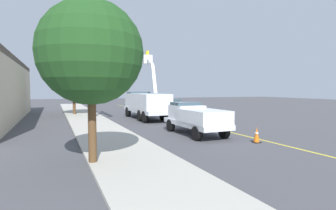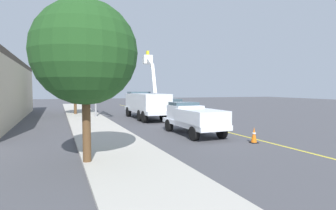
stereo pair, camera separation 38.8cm
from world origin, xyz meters
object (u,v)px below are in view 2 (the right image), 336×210
object	(u,v)px
traffic_signal_mast	(98,64)
traffic_cone_mid_front	(184,119)
service_pickup_truck	(194,118)
traffic_cone_mid_rear	(149,111)
utility_bucket_truck	(146,103)
traffic_cone_leading	(254,135)
passing_minivan	(171,104)

from	to	relation	value
traffic_signal_mast	traffic_cone_mid_front	bearing A→B (deg)	-126.71
service_pickup_truck	traffic_cone_mid_rear	size ratio (longest dim) A/B	6.49
utility_bucket_truck	traffic_cone_mid_front	world-z (taller)	utility_bucket_truck
utility_bucket_truck	traffic_signal_mast	xyz separation A→B (m)	(0.64, 4.55, 3.79)
traffic_cone_leading	utility_bucket_truck	bearing A→B (deg)	12.18
traffic_cone_mid_rear	service_pickup_truck	bearing A→B (deg)	177.51
traffic_cone_mid_rear	traffic_signal_mast	distance (m)	8.66
service_pickup_truck	traffic_cone_mid_rear	distance (m)	14.49
traffic_cone_leading	traffic_cone_mid_front	size ratio (longest dim) A/B	1.19
service_pickup_truck	traffic_signal_mast	size ratio (longest dim) A/B	0.76
utility_bucket_truck	traffic_cone_mid_front	distance (m)	5.20
service_pickup_truck	traffic_cone_mid_rear	bearing A→B (deg)	-2.49
traffic_cone_leading	traffic_signal_mast	distance (m)	16.68
traffic_cone_mid_front	traffic_signal_mast	xyz separation A→B (m)	(5.12, 6.87, 5.04)
traffic_cone_mid_rear	traffic_signal_mast	size ratio (longest dim) A/B	0.12
utility_bucket_truck	passing_minivan	distance (m)	8.89
utility_bucket_truck	traffic_cone_mid_rear	bearing A→B (deg)	-17.55
traffic_cone_leading	traffic_signal_mast	xyz separation A→B (m)	(14.07, 7.45, 4.97)
utility_bucket_truck	traffic_signal_mast	world-z (taller)	traffic_signal_mast
utility_bucket_truck	passing_minivan	size ratio (longest dim) A/B	1.70
utility_bucket_truck	traffic_cone_leading	world-z (taller)	utility_bucket_truck
service_pickup_truck	traffic_cone_mid_rear	xyz separation A→B (m)	(14.46, -0.63, -0.68)
passing_minivan	utility_bucket_truck	bearing A→B (deg)	144.63
utility_bucket_truck	traffic_cone_mid_front	xyz separation A→B (m)	(-4.48, -2.32, -1.25)
traffic_cone_mid_front	traffic_signal_mast	size ratio (longest dim) A/B	0.10
passing_minivan	service_pickup_truck	bearing A→B (deg)	165.83
traffic_signal_mast	traffic_cone_mid_rear	bearing A→B (deg)	-57.24
passing_minivan	traffic_cone_mid_front	xyz separation A→B (m)	(-11.71, 2.81, -0.61)
utility_bucket_truck	passing_minivan	world-z (taller)	utility_bucket_truck
traffic_cone_mid_front	traffic_signal_mast	distance (m)	9.94
passing_minivan	traffic_cone_leading	size ratio (longest dim) A/B	5.61
traffic_cone_leading	traffic_cone_mid_front	world-z (taller)	traffic_cone_leading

